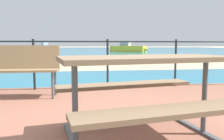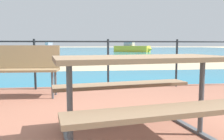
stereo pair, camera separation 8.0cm
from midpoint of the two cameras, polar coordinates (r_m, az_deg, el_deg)
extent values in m
plane|color=beige|center=(2.61, 4.15, -15.28)|extent=(240.00, 240.00, 0.00)
cube|color=#935B47|center=(2.60, 4.16, -14.66)|extent=(6.40, 5.20, 0.06)
cube|color=teal|center=(42.39, -6.94, 4.90)|extent=(90.00, 90.00, 0.01)
cube|color=tan|center=(10.47, -4.82, 1.01)|extent=(54.02, 4.42, 0.01)
cube|color=#7A6047|center=(2.07, 7.39, 2.84)|extent=(1.62, 0.95, 0.04)
cube|color=#7A6047|center=(1.67, 15.11, -9.60)|extent=(1.54, 0.52, 0.04)
cube|color=#7A6047|center=(2.60, 2.30, -3.70)|extent=(1.54, 0.52, 0.04)
cylinder|color=#4C5156|center=(1.96, -10.26, -8.92)|extent=(0.06, 0.06, 0.77)
cylinder|color=#4C5156|center=(2.47, 20.95, -6.07)|extent=(0.06, 0.06, 0.77)
cube|color=#4C5156|center=(2.57, 20.62, -14.22)|extent=(0.29, 1.31, 0.03)
cube|color=#8C704C|center=(4.23, -23.26, -0.11)|extent=(1.44, 0.46, 0.04)
cube|color=#8C704C|center=(4.38, -22.67, 3.01)|extent=(1.43, 0.13, 0.40)
cylinder|color=#4C5156|center=(3.96, -15.00, -3.61)|extent=(0.04, 0.04, 0.47)
cylinder|color=#4C5156|center=(4.25, -14.32, -2.92)|extent=(0.04, 0.04, 0.47)
cylinder|color=#1E2328|center=(4.86, -19.14, 1.30)|extent=(0.04, 0.04, 1.01)
cylinder|color=#1E2328|center=(4.79, -1.58, 1.57)|extent=(0.04, 0.04, 1.01)
cylinder|color=#1E2328|center=(5.16, 14.96, 1.69)|extent=(0.04, 0.04, 1.01)
cylinder|color=#1E2328|center=(4.77, -1.59, 7.02)|extent=(5.90, 0.03, 0.03)
cylinder|color=#1E2328|center=(4.79, -1.58, 2.17)|extent=(5.90, 0.03, 0.03)
cube|color=yellow|center=(30.93, 3.84, 5.21)|extent=(4.58, 4.03, 0.81)
cube|color=#A5A8AD|center=(31.09, 3.25, 6.57)|extent=(1.47, 1.40, 0.66)
cone|color=yellow|center=(29.79, 8.44, 5.12)|extent=(0.84, 0.88, 0.72)
cube|color=#2D478C|center=(46.73, -16.52, 5.24)|extent=(3.33, 4.26, 0.68)
cube|color=silver|center=(46.43, -16.38, 6.09)|extent=(1.54, 1.68, 0.70)
cone|color=#2D478C|center=(48.94, -17.68, 5.23)|extent=(0.79, 0.75, 0.61)
camera|label=1|loc=(0.04, -90.55, -0.06)|focal=37.09mm
camera|label=2|loc=(0.04, 89.45, 0.06)|focal=37.09mm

